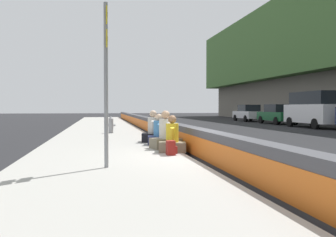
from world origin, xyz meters
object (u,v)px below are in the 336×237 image
(seated_person_middle, at_px, (166,137))
(parked_car_far, at_px, (248,113))
(seated_person_rear, at_px, (159,135))
(parked_car_midline, at_px, (278,114))
(seated_person_foreground, at_px, (172,140))
(backpack, at_px, (171,148))
(route_sign_post, at_px, (106,73))
(fire_hydrant, at_px, (111,124))
(seated_person_far, at_px, (153,132))
(parked_car_fourth, at_px, (314,109))

(seated_person_middle, height_order, parked_car_far, parked_car_far)
(seated_person_rear, xyz_separation_m, parked_car_midline, (16.64, -13.06, 0.38))
(seated_person_foreground, xyz_separation_m, seated_person_rear, (2.21, 0.05, 0.00))
(seated_person_rear, distance_m, backpack, 2.90)
(seated_person_foreground, distance_m, seated_person_middle, 0.94)
(route_sign_post, bearing_deg, seated_person_rear, -22.10)
(fire_hydrant, bearing_deg, route_sign_post, 177.86)
(fire_hydrant, relative_size, seated_person_rear, 0.81)
(seated_person_rear, bearing_deg, route_sign_post, 157.90)
(parked_car_far, bearing_deg, backpack, 153.02)
(seated_person_middle, bearing_deg, seated_person_far, 1.78)
(seated_person_foreground, bearing_deg, parked_car_fourth, -44.58)
(parked_car_midline, bearing_deg, seated_person_foreground, 145.38)
(seated_person_foreground, bearing_deg, seated_person_middle, 2.03)
(parked_car_fourth, relative_size, parked_car_far, 1.13)
(parked_car_midline, bearing_deg, seated_person_middle, 143.93)
(route_sign_post, bearing_deg, seated_person_foreground, -38.11)
(seated_person_far, xyz_separation_m, parked_car_far, (21.88, -13.07, 0.35))
(route_sign_post, xyz_separation_m, seated_person_foreground, (2.50, -1.96, -1.73))
(seated_person_foreground, bearing_deg, parked_car_midline, -34.62)
(seated_person_middle, bearing_deg, backpack, 175.32)
(seated_person_middle, relative_size, seated_person_far, 1.01)
(seated_person_rear, bearing_deg, parked_car_midline, -38.14)
(seated_person_middle, bearing_deg, seated_person_foreground, -177.97)
(fire_hydrant, bearing_deg, parked_car_midline, -54.19)
(seated_person_foreground, bearing_deg, backpack, 166.35)
(route_sign_post, distance_m, parked_car_far, 31.42)
(fire_hydrant, distance_m, seated_person_rear, 6.31)
(route_sign_post, height_order, parked_car_midline, route_sign_post)
(fire_hydrant, height_order, parked_car_fourth, parked_car_fourth)
(fire_hydrant, distance_m, parked_car_far, 22.19)
(route_sign_post, distance_m, parked_car_midline, 26.11)
(fire_hydrant, xyz_separation_m, seated_person_rear, (-6.12, -1.51, -0.11))
(parked_car_far, bearing_deg, route_sign_post, 151.61)
(parked_car_fourth, relative_size, parked_car_midline, 1.13)
(seated_person_foreground, bearing_deg, fire_hydrant, 10.58)
(seated_person_middle, distance_m, parked_car_far, 27.45)
(seated_person_middle, height_order, parked_car_midline, parked_car_midline)
(seated_person_middle, height_order, seated_person_far, seated_person_middle)
(seated_person_far, relative_size, parked_car_midline, 0.27)
(seated_person_middle, xyz_separation_m, parked_car_far, (24.18, -13.00, 0.34))
(seated_person_foreground, distance_m, parked_car_fourth, 18.26)
(seated_person_rear, xyz_separation_m, backpack, (-2.89, 0.12, -0.15))
(backpack, relative_size, parked_car_fourth, 0.08)
(seated_person_foreground, height_order, seated_person_far, seated_person_far)
(route_sign_post, height_order, fire_hydrant, route_sign_post)
(seated_person_far, bearing_deg, parked_car_midline, -40.03)
(seated_person_far, height_order, parked_car_fourth, parked_car_fourth)
(seated_person_middle, xyz_separation_m, parked_car_fourth, (12.05, -12.83, 0.83))
(route_sign_post, height_order, backpack, route_sign_post)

